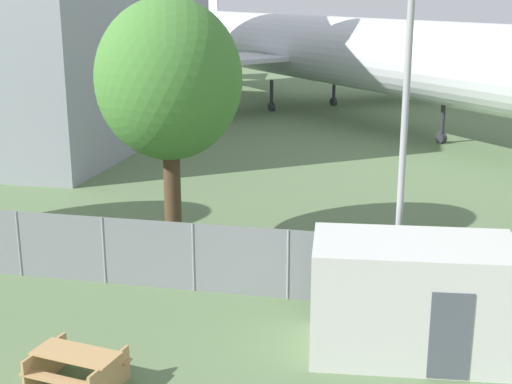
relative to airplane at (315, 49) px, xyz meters
The scene contains 6 objects.
perimeter_fence 31.45m from the airplane, 88.27° to the right, with size 56.07×0.07×1.91m.
airplane is the anchor object (origin of this frame).
portable_cabin 34.29m from the airplane, 78.82° to the right, with size 4.57×2.74×2.57m.
picnic_bench_near_cabin 36.62m from the airplane, 89.91° to the right, with size 1.96×1.67×0.76m.
tree_behind_benches 28.48m from the airplane, 91.11° to the right, with size 4.29×4.29×7.67m.
light_mast 32.43m from the airplane, 78.90° to the right, with size 0.44×0.44×8.75m.
Camera 1 is at (5.35, -6.44, 7.67)m, focal length 50.00 mm.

